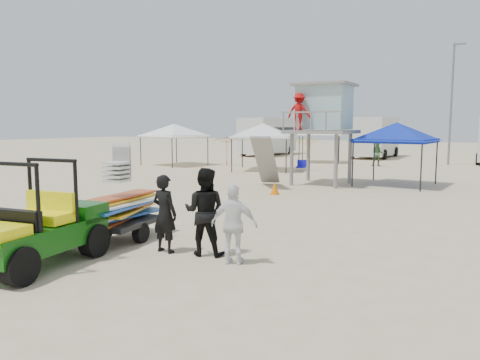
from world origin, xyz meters
The scene contains 20 objects.
ground centered at (0.00, 0.00, 0.00)m, with size 140.00×140.00×0.00m, color beige.
utility_cart centered at (-1.39, -1.60, 0.93)m, with size 1.65×2.79×2.00m.
surf_trailer centered at (-1.39, 0.73, 0.82)m, with size 1.42×2.29×2.02m.
man_left centered at (0.13, 0.43, 0.83)m, with size 0.61×0.40×1.66m, color black.
man_mid centered at (0.98, 0.68, 0.91)m, with size 0.88×0.69×1.82m, color black.
man_right centered at (1.83, 0.43, 0.78)m, with size 0.91×0.38×1.56m, color white.
lifeguard_tower centered at (-0.98, 12.99, 3.29)m, with size 2.76×2.76×4.41m.
canopy_blue centered at (2.08, 14.18, 2.64)m, with size 3.25×3.25×3.19m.
canopy_white_a centered at (-6.14, 17.42, 2.62)m, with size 4.09×4.09×3.17m.
canopy_white_b centered at (-12.84, 17.64, 2.58)m, with size 3.87×3.87×3.13m.
canopy_white_c centered at (-5.19, 24.47, 2.64)m, with size 3.51×3.51×3.19m.
umbrella_a centered at (-9.65, 19.04, 0.98)m, with size 2.14×2.18×1.96m, color #B03312.
umbrella_b centered at (-3.81, 18.50, 0.99)m, with size 2.15×2.19×1.97m, color yellow.
cone_near centered at (-1.39, 9.04, 0.25)m, with size 0.34×0.34×0.50m, color orange.
cone_far centered at (-7.69, 13.24, 0.25)m, with size 0.34×0.34×0.50m, color #FF5208.
beach_chair_a centered at (-4.04, 18.23, 0.31)m, with size 0.68×0.74×0.64m.
rv_far_left centered at (-12.00, 29.99, 1.80)m, with size 2.64×6.80×3.25m.
rv_mid_left centered at (-3.00, 31.49, 1.80)m, with size 2.65×6.50×3.25m.
light_pole_left centered at (3.00, 27.00, 4.00)m, with size 0.14×0.14×8.00m, color slate.
distant_beachgoers centered at (4.54, 20.70, 0.85)m, with size 12.28×15.39×1.80m.
Camera 1 is at (6.30, -7.21, 2.70)m, focal length 35.00 mm.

